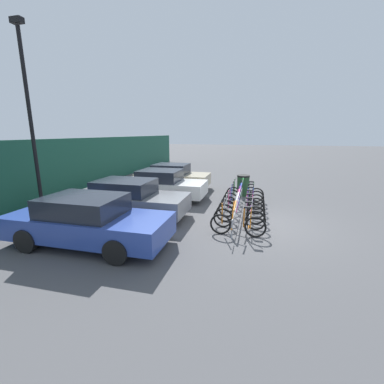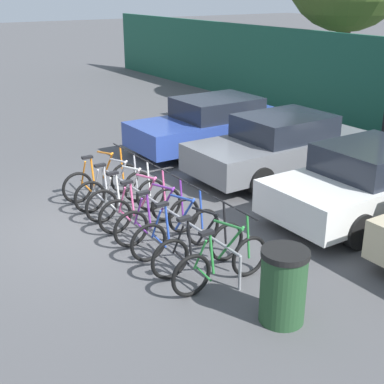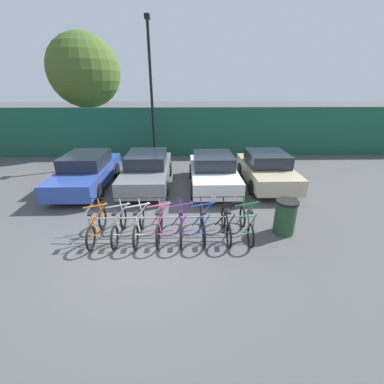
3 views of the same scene
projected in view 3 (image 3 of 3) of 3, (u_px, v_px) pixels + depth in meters
ground_plane at (142, 248)px, 6.85m from camera, size 120.00×120.00×0.00m
hoarding_wall at (165, 132)px, 15.05m from camera, size 36.00×0.16×2.81m
bike_rack at (172, 219)px, 7.30m from camera, size 4.75×0.04×0.57m
bicycle_orange at (97, 226)px, 7.16m from camera, size 0.68×1.71×1.05m
bicycle_silver at (119, 226)px, 7.17m from camera, size 0.68×1.71×1.05m
bicycle_white at (139, 226)px, 7.19m from camera, size 0.68×1.71×1.05m
bicycle_pink at (160, 226)px, 7.20m from camera, size 0.68×1.71×1.05m
bicycle_purple at (181, 225)px, 7.22m from camera, size 0.68×1.71×1.05m
bicycle_blue at (203, 225)px, 7.23m from camera, size 0.68×1.71×1.05m
bicycle_black at (226, 225)px, 7.25m from camera, size 0.68×1.71×1.05m
bicycle_green at (246, 224)px, 7.27m from camera, size 0.68×1.71×1.05m
car_blue at (87, 171)px, 10.69m from camera, size 1.91×4.54×1.40m
car_grey at (147, 170)px, 10.86m from camera, size 1.91×4.41×1.40m
car_white at (213, 171)px, 10.66m from camera, size 1.91×4.08×1.40m
car_beige at (266, 169)px, 10.93m from camera, size 1.91×4.00×1.40m
lamp_post at (151, 87)px, 13.15m from camera, size 0.24×0.44×7.03m
trash_bin at (285, 217)px, 7.38m from camera, size 0.63×0.63×1.03m
tree_behind_hoarding at (84, 72)px, 15.29m from camera, size 4.20×4.20×6.84m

